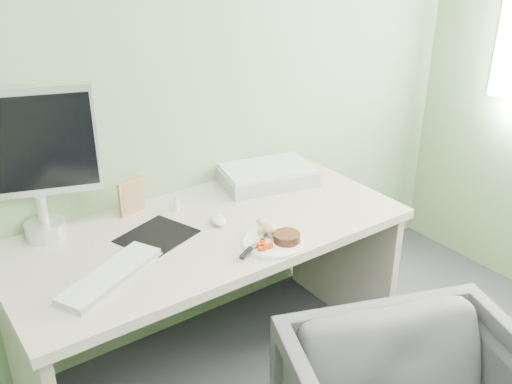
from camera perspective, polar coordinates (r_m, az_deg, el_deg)
wall_back at (r=2.40m, az=-10.15°, el=13.26°), size 3.50×0.00×3.50m
desk at (r=2.39m, az=-4.70°, el=-7.36°), size 1.60×0.75×0.73m
plate at (r=2.17m, az=1.69°, el=-5.06°), size 0.23×0.23×0.01m
steak at (r=2.17m, az=3.10°, el=-4.55°), size 0.10×0.10×0.03m
potato_pile at (r=2.21m, az=1.24°, el=-3.56°), size 0.11×0.10×0.05m
carrot_heap at (r=2.12m, az=0.63°, el=-5.16°), size 0.07×0.06×0.04m
steak_knife at (r=2.10m, az=-0.59°, el=-5.72°), size 0.18×0.11×0.01m
mousepad at (r=2.26m, az=-9.88°, el=-4.36°), size 0.32×0.31×0.00m
keyboard at (r=2.03m, az=-14.34°, el=-8.01°), size 0.42×0.30×0.02m
computer_mouse at (r=2.31m, az=-3.77°, el=-2.81°), size 0.08×0.11×0.03m
photo_frame at (r=2.42m, az=-12.37°, el=-0.46°), size 0.12×0.05×0.15m
eyedrop_bottle at (r=2.43m, az=-7.96°, el=-1.14°), size 0.02×0.02×0.07m
scanner at (r=2.67m, az=1.13°, el=1.64°), size 0.48×0.37×0.07m
monitor at (r=2.25m, az=-21.57°, el=3.37°), size 0.48×0.20×0.59m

